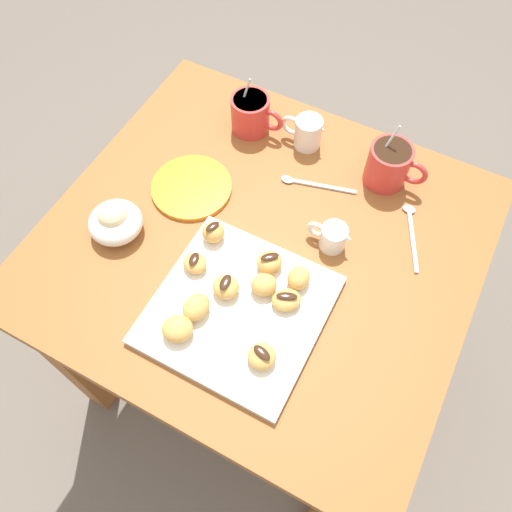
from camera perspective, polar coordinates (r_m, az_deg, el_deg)
ground_plane at (r=1.67m, az=0.32°, el=-11.12°), size 8.00×8.00×0.00m
dining_table at (r=1.15m, az=0.46°, el=-2.00°), size 0.85×0.78×0.71m
pastry_plate_square at (r=0.95m, az=-1.97°, el=-6.02°), size 0.30×0.30×0.02m
coffee_mug_red_left at (r=1.18m, az=-0.54°, el=15.70°), size 0.12×0.09×0.13m
coffee_mug_red_right at (r=1.11m, az=14.66°, el=9.89°), size 0.13×0.09×0.14m
cream_pitcher_white at (r=1.16m, az=5.75°, el=13.68°), size 0.10×0.06×0.07m
ice_cream_bowl at (r=1.05m, az=-15.47°, el=3.78°), size 0.11×0.11×0.08m
chocolate_sauce_pitcher at (r=1.01m, az=8.58°, el=2.20°), size 0.09×0.05×0.06m
saucer_orange_left at (r=1.10m, az=-7.21°, el=7.63°), size 0.17×0.17×0.01m
loose_spoon_near_saucer at (r=1.08m, az=16.95°, el=2.95°), size 0.08×0.15×0.01m
loose_spoon_by_plate at (r=1.11m, az=5.98°, el=8.04°), size 0.16×0.05×0.01m
beignet_0 at (r=0.92m, az=-6.70°, el=-5.69°), size 0.05×0.06×0.04m
beignet_1 at (r=0.94m, az=0.88°, el=-3.24°), size 0.07×0.06×0.04m
beignet_2 at (r=0.91m, az=-8.78°, el=-8.04°), size 0.07×0.07×0.04m
beignet_3 at (r=0.93m, az=3.42°, el=-4.93°), size 0.07×0.07×0.03m
chocolate_drizzle_3 at (r=0.92m, az=3.47°, el=-4.51°), size 0.04×0.03×0.00m
beignet_4 at (r=0.95m, az=4.79°, el=-2.45°), size 0.04×0.05×0.04m
beignet_5 at (r=0.97m, az=-6.85°, el=-0.82°), size 0.06×0.05×0.03m
chocolate_drizzle_5 at (r=0.96m, az=-6.95°, el=-0.35°), size 0.02×0.03×0.00m
beignet_6 at (r=1.00m, az=-4.80°, el=2.65°), size 0.06×0.06×0.04m
chocolate_drizzle_6 at (r=0.98m, az=-4.89°, el=3.32°), size 0.03×0.03×0.00m
beignet_7 at (r=0.96m, az=1.51°, el=-0.68°), size 0.06×0.06×0.04m
chocolate_drizzle_7 at (r=0.94m, az=1.54°, el=-0.10°), size 0.04×0.04×0.00m
beignet_8 at (r=0.89m, az=0.65°, el=-11.14°), size 0.07×0.07×0.03m
chocolate_drizzle_8 at (r=0.87m, az=0.66°, el=-10.76°), size 0.04×0.03×0.00m
beignet_9 at (r=0.94m, az=-3.12°, el=-3.61°), size 0.06×0.06×0.04m
chocolate_drizzle_9 at (r=0.92m, az=-3.18°, el=-3.07°), size 0.02×0.04×0.00m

